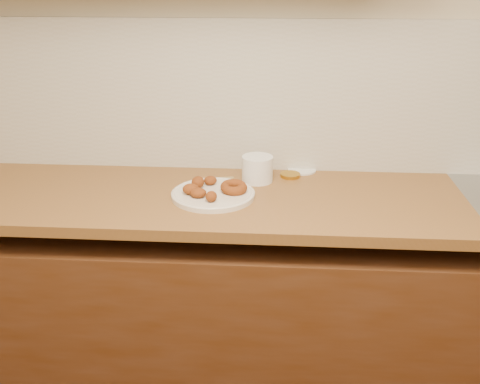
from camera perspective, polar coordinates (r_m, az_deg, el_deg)
wall_back at (r=2.24m, az=9.03°, el=13.21°), size 4.00×0.02×2.70m
base_cabinet at (r=2.31m, az=8.18°, el=-12.38°), size 3.60×0.60×0.77m
butcher_block at (r=2.12m, az=-8.89°, el=-0.60°), size 2.30×0.62×0.04m
backsplash at (r=2.26m, az=8.82°, el=9.41°), size 3.60×0.02×0.60m
donut_plate at (r=2.05m, az=-2.75°, el=-0.27°), size 0.30×0.30×0.02m
ring_donut at (r=2.04m, az=-0.65°, el=0.48°), size 0.14×0.14×0.04m
fried_dough_chunks at (r=2.04m, az=-4.07°, el=0.43°), size 0.14×0.22×0.05m
plastic_tub at (r=2.18m, az=1.78°, el=2.36°), size 0.12×0.12×0.10m
tub_lid at (r=2.32m, az=6.31°, el=2.23°), size 0.15×0.15×0.01m
brass_jar_lid at (r=2.25m, az=5.13°, el=1.72°), size 0.09×0.09×0.01m
wooden_utensil at (r=2.19m, az=-2.67°, el=1.21°), size 0.16×0.06×0.01m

